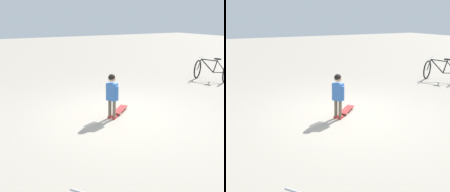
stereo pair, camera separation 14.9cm
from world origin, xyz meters
TOP-DOWN VIEW (x-y plane):
  - ground_plane at (0.00, 0.00)m, footprint 50.00×50.00m
  - child_person at (0.16, -0.28)m, footprint 0.40×0.27m
  - skateboard at (-0.12, 0.11)m, footprint 0.56×0.60m
  - bicycle_far at (-1.35, 4.74)m, footprint 1.27×1.08m

SIDE VIEW (x-z plane):
  - ground_plane at x=0.00m, z-range 0.00..0.00m
  - skateboard at x=-0.12m, z-range 0.02..0.10m
  - bicycle_far at x=-1.35m, z-range -0.04..0.80m
  - child_person at x=0.16m, z-range 0.13..1.19m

